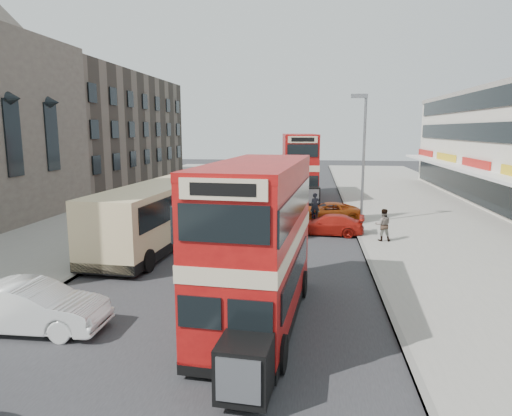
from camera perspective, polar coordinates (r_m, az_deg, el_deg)
The scene contains 16 objects.
ground at distance 12.79m, azimuth -10.10°, elevation -18.22°, with size 160.00×160.00×0.00m, color #28282B.
road_surface at distance 31.52m, azimuth 0.69°, elevation -1.09°, with size 12.00×90.00×0.01m, color #28282B.
pavement_right at distance 32.44m, azimuth 22.26°, elevation -1.39°, with size 12.00×90.00×0.15m, color gray.
pavement_left at distance 34.94m, azimuth -19.26°, elevation -0.44°, with size 12.00×90.00×0.15m, color gray.
kerb_left at distance 32.75m, azimuth -9.97°, elevation -0.70°, with size 0.20×90.00×0.16m, color gray.
kerb_right at distance 31.42m, azimuth 11.82°, elevation -1.20°, with size 0.20×90.00×0.16m, color gray.
brick_terrace at distance 55.01m, azimuth -20.69°, elevation 9.25°, with size 14.00×28.00×12.00m, color #66594C.
street_lamp at distance 28.93m, azimuth 13.29°, elevation 7.21°, with size 1.00×0.20×8.12m.
bus_main at distance 13.89m, azimuth 0.23°, elevation -4.40°, with size 3.03×9.01×4.88m.
bus_second at distance 39.59m, azimuth 5.45°, elevation 5.27°, with size 3.56×9.92×5.42m.
coach at distance 23.86m, azimuth -12.37°, elevation -0.61°, with size 3.57×11.36×2.97m.
car_left_front at distance 15.42m, azimuth -26.53°, elevation -11.09°, with size 1.59×4.56×1.50m, color white.
car_right_a at distance 26.36m, azimuth 9.06°, elevation -2.09°, with size 1.65×4.06×1.18m, color #AA1A11.
car_right_b at distance 30.55m, azimuth 9.00°, elevation -0.44°, with size 1.97×4.28×1.19m, color #DC5A16.
pedestrian_near at distance 24.89m, azimuth 15.71°, elevation -2.03°, with size 0.64×0.44×1.74m, color gray.
cyclist at distance 29.31m, azimuth 7.44°, elevation -0.70°, with size 0.62×1.75×1.99m.
Camera 1 is at (3.51, -10.75, 5.99)m, focal length 31.75 mm.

